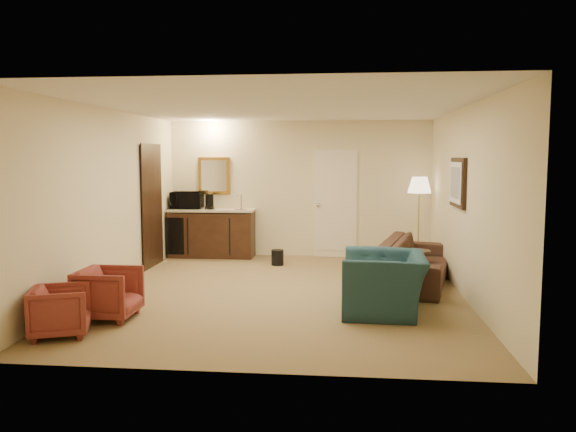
% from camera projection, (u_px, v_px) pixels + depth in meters
% --- Properties ---
extents(ground, '(6.00, 6.00, 0.00)m').
position_uv_depth(ground, '(282.00, 292.00, 7.96)').
color(ground, '#94814B').
rests_on(ground, ground).
extents(room_walls, '(5.02, 6.01, 2.61)m').
position_uv_depth(room_walls, '(281.00, 170.00, 8.55)').
color(room_walls, beige).
rests_on(room_walls, ground).
extents(wetbar_cabinet, '(1.64, 0.58, 0.92)m').
position_uv_depth(wetbar_cabinet, '(212.00, 233.00, 10.76)').
color(wetbar_cabinet, '#3A2012').
rests_on(wetbar_cabinet, ground).
extents(sofa, '(1.20, 2.41, 0.91)m').
position_uv_depth(sofa, '(415.00, 254.00, 8.49)').
color(sofa, black).
rests_on(sofa, ground).
extents(teal_armchair, '(0.78, 1.16, 0.99)m').
position_uv_depth(teal_armchair, '(384.00, 273.00, 6.88)').
color(teal_armchair, '#1D3F48').
rests_on(teal_armchair, ground).
extents(rose_chair_near, '(0.61, 0.65, 0.67)m').
position_uv_depth(rose_chair_near, '(108.00, 291.00, 6.62)').
color(rose_chair_near, '#953B30').
rests_on(rose_chair_near, ground).
extents(rose_chair_far, '(0.71, 0.73, 0.60)m').
position_uv_depth(rose_chair_far, '(60.00, 308.00, 6.00)').
color(rose_chair_far, '#953B30').
rests_on(rose_chair_far, ground).
extents(coffee_table, '(0.89, 0.66, 0.47)m').
position_uv_depth(coffee_table, '(404.00, 265.00, 8.74)').
color(coffee_table, black).
rests_on(coffee_table, ground).
extents(floor_lamp, '(0.55, 0.55, 1.57)m').
position_uv_depth(floor_lamp, '(419.00, 220.00, 10.03)').
color(floor_lamp, gold).
rests_on(floor_lamp, ground).
extents(waste_bin, '(0.23, 0.23, 0.27)m').
position_uv_depth(waste_bin, '(277.00, 258.00, 9.95)').
color(waste_bin, black).
rests_on(waste_bin, ground).
extents(microwave, '(0.60, 0.35, 0.40)m').
position_uv_depth(microwave, '(187.00, 198.00, 10.80)').
color(microwave, black).
rests_on(microwave, wetbar_cabinet).
extents(coffee_maker, '(0.20, 0.20, 0.29)m').
position_uv_depth(coffee_maker, '(210.00, 202.00, 10.68)').
color(coffee_maker, black).
rests_on(coffee_maker, wetbar_cabinet).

